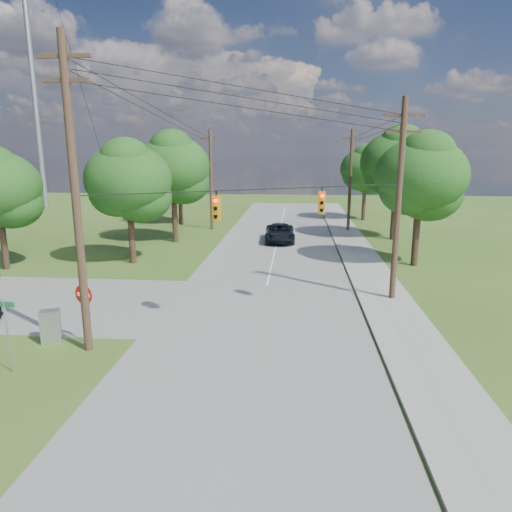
# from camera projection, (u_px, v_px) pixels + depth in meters

# --- Properties ---
(ground) EXTENTS (140.00, 140.00, 0.00)m
(ground) POSITION_uv_depth(u_px,v_px,m) (199.00, 358.00, 17.67)
(ground) COLOR #39591D
(ground) RESTS_ON ground
(main_road) EXTENTS (10.00, 100.00, 0.03)m
(main_road) POSITION_uv_depth(u_px,v_px,m) (260.00, 315.00, 22.35)
(main_road) COLOR gray
(main_road) RESTS_ON ground
(sidewalk_east) EXTENTS (2.60, 100.00, 0.12)m
(sidewalk_east) POSITION_uv_depth(u_px,v_px,m) (400.00, 318.00, 21.76)
(sidewalk_east) COLOR #A7A59C
(sidewalk_east) RESTS_ON ground
(pole_sw) EXTENTS (2.00, 0.32, 12.00)m
(pole_sw) POSITION_uv_depth(u_px,v_px,m) (75.00, 195.00, 17.07)
(pole_sw) COLOR #503929
(pole_sw) RESTS_ON ground
(pole_ne) EXTENTS (2.00, 0.32, 10.50)m
(pole_ne) POSITION_uv_depth(u_px,v_px,m) (399.00, 199.00, 23.46)
(pole_ne) COLOR #503929
(pole_ne) RESTS_ON ground
(pole_north_e) EXTENTS (2.00, 0.32, 10.00)m
(pole_north_e) POSITION_uv_depth(u_px,v_px,m) (350.00, 180.00, 44.89)
(pole_north_e) COLOR #503929
(pole_north_e) RESTS_ON ground
(pole_north_w) EXTENTS (2.00, 0.32, 10.00)m
(pole_north_w) POSITION_uv_depth(u_px,v_px,m) (211.00, 179.00, 46.09)
(pole_north_w) COLOR #503929
(pole_north_w) RESTS_ON ground
(power_lines) EXTENTS (13.93, 29.62, 4.93)m
(power_lines) POSITION_uv_depth(u_px,v_px,m) (261.00, 128.00, 26.71)
(power_lines) COLOR black
(power_lines) RESTS_ON ground
(traffic_signals) EXTENTS (4.91, 3.27, 1.05)m
(traffic_signals) POSITION_uv_depth(u_px,v_px,m) (272.00, 205.00, 20.53)
(traffic_signals) COLOR orange
(traffic_signals) RESTS_ON ground
(radio_mast) EXTENTS (0.70, 0.70, 45.00)m
(radio_mast) POSITION_uv_depth(u_px,v_px,m) (29.00, 38.00, 60.09)
(radio_mast) COLOR #94979A
(radio_mast) RESTS_ON ground
(tree_w_near) EXTENTS (6.00, 6.00, 8.40)m
(tree_w_near) POSITION_uv_depth(u_px,v_px,m) (128.00, 180.00, 31.61)
(tree_w_near) COLOR #422C21
(tree_w_near) RESTS_ON ground
(tree_w_mid) EXTENTS (6.40, 6.40, 9.22)m
(tree_w_mid) POSITION_uv_depth(u_px,v_px,m) (173.00, 167.00, 39.15)
(tree_w_mid) COLOR #422C21
(tree_w_mid) RESTS_ON ground
(tree_w_far) EXTENTS (6.00, 6.00, 8.73)m
(tree_w_far) POSITION_uv_depth(u_px,v_px,m) (179.00, 167.00, 49.10)
(tree_w_far) COLOR #422C21
(tree_w_far) RESTS_ON ground
(tree_e_near) EXTENTS (6.20, 6.20, 8.81)m
(tree_e_near) POSITION_uv_depth(u_px,v_px,m) (421.00, 176.00, 30.78)
(tree_e_near) COLOR #422C21
(tree_e_near) RESTS_ON ground
(tree_e_mid) EXTENTS (6.60, 6.60, 9.64)m
(tree_e_mid) POSITION_uv_depth(u_px,v_px,m) (397.00, 162.00, 40.30)
(tree_e_mid) COLOR #422C21
(tree_e_mid) RESTS_ON ground
(tree_e_far) EXTENTS (5.80, 5.80, 8.32)m
(tree_e_far) POSITION_uv_depth(u_px,v_px,m) (366.00, 169.00, 52.26)
(tree_e_far) COLOR #422C21
(tree_e_far) RESTS_ON ground
(car_main_north) EXTENTS (2.78, 5.63, 1.54)m
(car_main_north) POSITION_uv_depth(u_px,v_px,m) (280.00, 233.00, 40.44)
(car_main_north) COLOR black
(car_main_north) RESTS_ON main_road
(control_cabinet) EXTENTS (0.92, 0.80, 1.39)m
(control_cabinet) POSITION_uv_depth(u_px,v_px,m) (51.00, 326.00, 19.05)
(control_cabinet) COLOR #94979A
(control_cabinet) RESTS_ON ground
(do_not_enter_sign) EXTENTS (0.83, 0.26, 2.55)m
(do_not_enter_sign) POSITION_uv_depth(u_px,v_px,m) (84.00, 301.00, 18.66)
(do_not_enter_sign) COLOR #94979A
(do_not_enter_sign) RESTS_ON ground
(street_name_sign) EXTENTS (0.81, 0.09, 2.69)m
(street_name_sign) POSITION_uv_depth(u_px,v_px,m) (7.00, 327.00, 16.23)
(street_name_sign) COLOR #94979A
(street_name_sign) RESTS_ON ground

